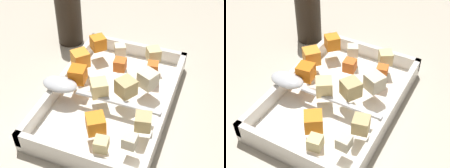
{
  "view_description": "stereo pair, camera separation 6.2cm",
  "coord_description": "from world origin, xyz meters",
  "views": [
    {
      "loc": [
        -0.43,
        -0.16,
        0.46
      ],
      "look_at": [
        0.01,
        0.01,
        0.06
      ],
      "focal_mm": 50.96,
      "sensor_mm": 36.0,
      "label": 1
    },
    {
      "loc": [
        -0.4,
        -0.21,
        0.46
      ],
      "look_at": [
        0.01,
        0.01,
        0.06
      ],
      "focal_mm": 50.96,
      "sensor_mm": 36.0,
      "label": 2
    }
  ],
  "objects": [
    {
      "name": "carrot_chunk_under_handle",
      "position": [
        0.01,
        0.08,
        0.06
      ],
      "size": [
        0.04,
        0.04,
        0.03
      ],
      "primitive_type": "cube",
      "rotation": [
        0.0,
        0.0,
        1.71
      ],
      "color": "orange",
      "rests_on": "baking_dish"
    },
    {
      "name": "potato_chunk_corner_se",
      "position": [
        -0.06,
        -0.07,
        0.06
      ],
      "size": [
        0.03,
        0.03,
        0.03
      ],
      "primitive_type": "cube",
      "rotation": [
        0.0,
        0.0,
        3.36
      ],
      "color": "tan",
      "rests_on": "baking_dish"
    },
    {
      "name": "serving_spoon",
      "position": [
        -0.02,
        0.09,
        0.05
      ],
      "size": [
        0.04,
        0.24,
        0.02
      ],
      "rotation": [
        0.0,
        0.0,
        4.71
      ],
      "color": "silver",
      "rests_on": "baking_dish"
    },
    {
      "name": "potato_chunk_near_spoon",
      "position": [
        -0.01,
        0.03,
        0.06
      ],
      "size": [
        0.04,
        0.04,
        0.03
      ],
      "primitive_type": "cube",
      "rotation": [
        0.0,
        0.0,
        5.29
      ],
      "color": "#E0CC89",
      "rests_on": "baking_dish"
    },
    {
      "name": "potato_chunk_near_right",
      "position": [
        0.01,
        -0.02,
        0.06
      ],
      "size": [
        0.05,
        0.05,
        0.03
      ],
      "primitive_type": "cube",
      "rotation": [
        0.0,
        0.0,
        4.15
      ],
      "color": "tan",
      "rests_on": "baking_dish"
    },
    {
      "name": "pepper_mill",
      "position": [
        0.2,
        0.2,
        0.09
      ],
      "size": [
        0.06,
        0.06,
        0.21
      ],
      "color": "#2D2319",
      "rests_on": "ground_plane"
    },
    {
      "name": "baking_dish",
      "position": [
        0.01,
        0.01,
        0.01
      ],
      "size": [
        0.34,
        0.23,
        0.05
      ],
      "color": "white",
      "rests_on": "ground_plane"
    },
    {
      "name": "potato_chunk_near_left",
      "position": [
        0.14,
        -0.04,
        0.06
      ],
      "size": [
        0.04,
        0.04,
        0.03
      ],
      "primitive_type": "cube",
      "rotation": [
        0.0,
        0.0,
        0.55
      ],
      "color": "#E0CC89",
      "rests_on": "baking_dish"
    },
    {
      "name": "ground_plane",
      "position": [
        0.0,
        0.0,
        0.0
      ],
      "size": [
        4.0,
        4.0,
        0.0
      ],
      "primitive_type": "plane",
      "color": "#BCB29E"
    },
    {
      "name": "potato_chunk_corner_ne",
      "position": [
        -0.13,
        -0.02,
        0.06
      ],
      "size": [
        0.03,
        0.03,
        0.02
      ],
      "primitive_type": "cube",
      "rotation": [
        0.0,
        0.0,
        1.72
      ],
      "color": "#E0CC89",
      "rests_on": "baking_dish"
    },
    {
      "name": "carrot_chunk_far_left",
      "position": [
        0.08,
        0.02,
        0.06
      ],
      "size": [
        0.03,
        0.03,
        0.02
      ],
      "primitive_type": "cube",
      "rotation": [
        0.0,
        0.0,
        0.11
      ],
      "color": "orange",
      "rests_on": "baking_dish"
    },
    {
      "name": "carrot_chunk_back_center",
      "position": [
        0.06,
        0.1,
        0.06
      ],
      "size": [
        0.05,
        0.05,
        0.03
      ],
      "primitive_type": "cube",
      "rotation": [
        0.0,
        0.0,
        0.83
      ],
      "color": "orange",
      "rests_on": "baking_dish"
    },
    {
      "name": "potato_chunk_far_right",
      "position": [
        0.13,
        0.04,
        0.06
      ],
      "size": [
        0.03,
        0.03,
        0.02
      ],
      "primitive_type": "cube",
      "rotation": [
        0.0,
        0.0,
        5.19
      ],
      "color": "beige",
      "rests_on": "baking_dish"
    },
    {
      "name": "carrot_chunk_rim_edge",
      "position": [
        -0.1,
        0.0,
        0.06
      ],
      "size": [
        0.04,
        0.04,
        0.03
      ],
      "primitive_type": "cube",
      "rotation": [
        0.0,
        0.0,
        5.3
      ],
      "color": "orange",
      "rests_on": "baking_dish"
    },
    {
      "name": "parsnip_chunk_heap_top",
      "position": [
        -0.11,
        -0.06,
        0.06
      ],
      "size": [
        0.02,
        0.02,
        0.02
      ],
      "primitive_type": "cube",
      "rotation": [
        0.0,
        0.0,
        3.12
      ],
      "color": "beige",
      "rests_on": "baking_dish"
    },
    {
      "name": "parsnip_chunk_center",
      "position": [
        0.05,
        -0.05,
        0.06
      ],
      "size": [
        0.04,
        0.04,
        0.03
      ],
      "primitive_type": "cube",
      "rotation": [
        0.0,
        0.0,
        2.7
      ],
      "color": "beige",
      "rests_on": "baking_dish"
    },
    {
      "name": "carrot_chunk_front_center",
      "position": [
        0.13,
        0.09,
        0.06
      ],
      "size": [
        0.04,
        0.04,
        0.03
      ],
      "primitive_type": "cube",
      "rotation": [
        0.0,
        0.0,
        2.37
      ],
      "color": "orange",
      "rests_on": "baking_dish"
    },
    {
      "name": "carrot_chunk_mid_right",
      "position": [
        0.09,
        -0.05,
        0.06
      ],
      "size": [
        0.03,
        0.03,
        0.02
      ],
      "primitive_type": "cube",
      "rotation": [
        0.0,
        0.0,
        0.19
      ],
      "color": "orange",
      "rests_on": "baking_dish"
    }
  ]
}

